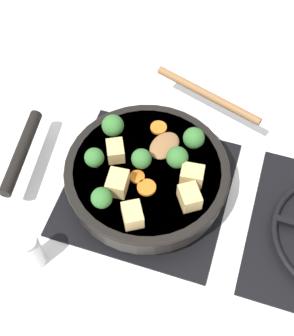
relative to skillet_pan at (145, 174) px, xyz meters
name	(u,v)px	position (x,y,z in m)	size (l,w,h in m)	color
ground_plane	(147,189)	(0.00, 0.00, -0.05)	(2.40, 2.40, 0.00)	white
front_burner_grate	(147,185)	(0.00, 0.00, -0.04)	(0.31, 0.31, 0.03)	black
skillet_pan	(145,174)	(0.00, 0.00, 0.00)	(0.30, 0.42, 0.05)	black
wooden_spoon	(190,116)	(-0.14, 0.05, 0.03)	(0.23, 0.23, 0.02)	olive
tofu_cube_center_large	(190,197)	(0.04, 0.09, 0.04)	(0.04, 0.03, 0.03)	#DBB770
tofu_cube_near_handle	(115,151)	(-0.01, -0.06, 0.04)	(0.04, 0.03, 0.03)	#DBB770
tofu_cube_east_chunk	(132,215)	(0.11, 0.01, 0.04)	(0.04, 0.03, 0.03)	#DBB770
tofu_cube_west_chunk	(118,183)	(0.05, -0.03, 0.04)	(0.04, 0.03, 0.03)	#DBB770
tofu_cube_back_piece	(192,176)	(0.00, 0.09, 0.04)	(0.04, 0.03, 0.03)	#DBB770
broccoli_floret_near_spoon	(177,158)	(-0.02, 0.05, 0.05)	(0.04, 0.04, 0.05)	#709956
broccoli_floret_center_top	(142,157)	(0.00, -0.01, 0.05)	(0.04, 0.04, 0.04)	#709956
broccoli_floret_east_rim	(102,198)	(0.10, -0.05, 0.05)	(0.04, 0.04, 0.04)	#709956
broccoli_floret_west_rim	(194,138)	(-0.07, 0.07, 0.05)	(0.04, 0.04, 0.05)	#709956
broccoli_floret_north_edge	(113,126)	(-0.05, -0.08, 0.05)	(0.04, 0.04, 0.05)	#709956
broccoli_floret_south_cluster	(94,158)	(0.02, -0.09, 0.05)	(0.04, 0.04, 0.04)	#709956
carrot_slice_orange_thin	(147,187)	(0.04, 0.02, 0.02)	(0.03, 0.03, 0.01)	orange
carrot_slice_near_center	(159,128)	(-0.09, 0.00, 0.02)	(0.03, 0.03, 0.01)	orange
carrot_slice_edge_slice	(137,177)	(0.02, -0.01, 0.02)	(0.03, 0.03, 0.01)	orange
salt_shaker	(32,251)	(0.20, -0.14, -0.01)	(0.04, 0.04, 0.09)	white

